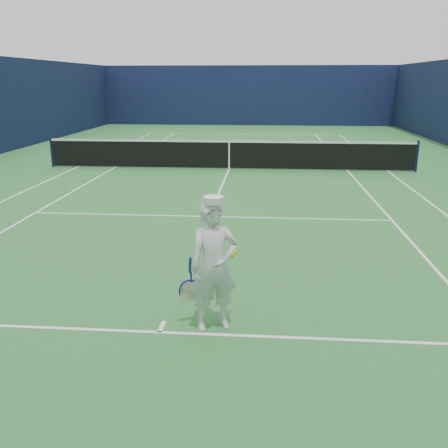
% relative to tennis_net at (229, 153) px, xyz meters
% --- Properties ---
extents(ground, '(80.00, 80.00, 0.00)m').
position_rel_tennis_net_xyz_m(ground, '(0.00, 0.00, -0.55)').
color(ground, '#2A7031').
rests_on(ground, ground).
extents(court_markings, '(11.03, 23.83, 0.01)m').
position_rel_tennis_net_xyz_m(court_markings, '(0.00, 0.00, -0.55)').
color(court_markings, white).
rests_on(court_markings, ground).
extents(windscreen_fence, '(20.12, 36.12, 4.00)m').
position_rel_tennis_net_xyz_m(windscreen_fence, '(0.00, 0.00, 1.45)').
color(windscreen_fence, '#0F1639').
rests_on(windscreen_fence, ground).
extents(tennis_net, '(12.88, 0.09, 1.07)m').
position_rel_tennis_net_xyz_m(tennis_net, '(0.00, 0.00, 0.00)').
color(tennis_net, '#141E4C').
rests_on(tennis_net, ground).
extents(tennis_player, '(0.84, 0.58, 1.70)m').
position_rel_tennis_net_xyz_m(tennis_player, '(0.66, -11.68, 0.27)').
color(tennis_player, white).
rests_on(tennis_player, ground).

